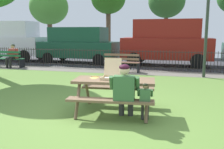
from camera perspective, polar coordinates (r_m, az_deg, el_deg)
name	(u,v)px	position (r m, az deg, el deg)	size (l,w,h in m)	color
ground	(121,101)	(6.72, 1.99, -6.05)	(28.00, 11.08, 0.02)	olive
cobblestone_walkway	(145,73)	(11.38, 7.48, 0.45)	(28.00, 1.40, 0.01)	slate
street_asphalt	(154,62)	(15.44, 9.51, 2.84)	(28.00, 6.85, 0.01)	#38383D
picnic_table_foreground	(114,87)	(5.62, 0.52, -2.82)	(1.94, 1.66, 0.79)	brown
pizza_box_open	(111,74)	(5.66, -0.12, 0.16)	(0.42, 0.47, 0.45)	#CEB184
pizza_slice_on_table	(94,77)	(5.79, -4.05, -0.64)	(0.22, 0.28, 0.02)	#EBBD52
adult_at_table	(125,90)	(5.08, 2.91, -3.49)	(0.63, 0.62, 1.19)	#353535
child_at_table	(145,98)	(5.07, 7.59, -5.42)	(0.32, 0.31, 0.82)	#303030
iron_fence_streetside	(147,60)	(12.00, 7.97, 3.33)	(21.04, 0.03, 0.97)	#2D2823
park_bench_left	(9,59)	(13.98, -22.64, 3.24)	(1.61, 0.52, 0.85)	#206037
park_bench_center	(122,63)	(11.36, 2.31, 2.65)	(1.60, 0.47, 0.85)	brown
person_on_park_bench	(12,55)	(13.83, -21.90, 4.23)	(0.62, 0.60, 1.19)	black
lamp_post_walkway	(208,13)	(10.64, 21.07, 13.10)	(0.28, 0.28, 4.21)	#2D382D
parked_car_far_left	(9,40)	(17.33, -22.50, 7.32)	(4.79, 2.27, 2.46)	silver
parked_car_left	(79,44)	(14.94, -7.64, 6.90)	(4.65, 2.06, 2.08)	#174831
parked_car_center	(167,42)	(13.80, 12.41, 7.40)	(4.70, 2.08, 2.46)	maroon
far_tree_left	(49,7)	(23.53, -14.24, 14.71)	(3.41, 3.41, 5.54)	brown
far_tree_center	(167,2)	(20.69, 12.42, 16.00)	(2.85, 2.85, 5.46)	brown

